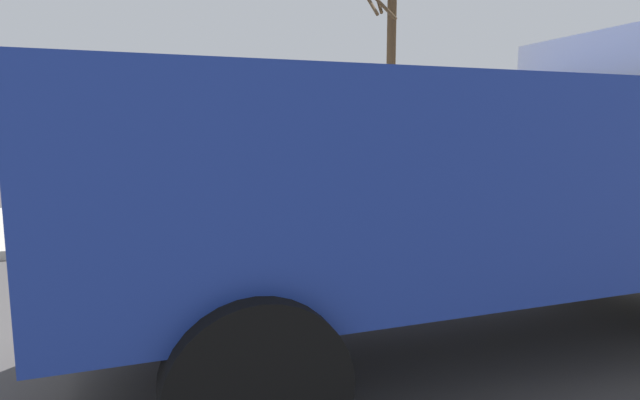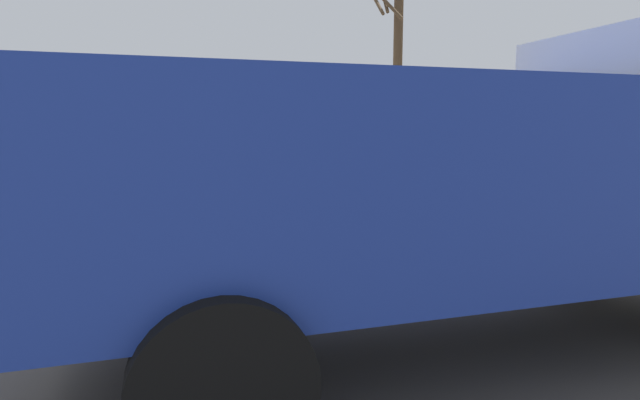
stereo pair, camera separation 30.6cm
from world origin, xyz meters
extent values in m
plane|color=#423F3F|center=(0.00, 0.00, 0.00)|extent=(80.00, 80.00, 0.00)
cube|color=#ADA89E|center=(0.00, 6.50, 0.07)|extent=(36.00, 5.00, 0.15)
cylinder|color=yellow|center=(0.41, 4.96, 0.45)|extent=(0.23, 0.23, 0.60)
sphere|color=yellow|center=(0.41, 4.96, 0.82)|extent=(0.26, 0.26, 0.26)
cylinder|color=yellow|center=(0.41, 4.75, 0.52)|extent=(0.10, 0.18, 0.10)
cylinder|color=yellow|center=(0.41, 5.16, 0.52)|extent=(0.10, 0.18, 0.10)
cylinder|color=yellow|center=(0.41, 4.75, 0.45)|extent=(0.12, 0.18, 0.12)
torus|color=black|center=(0.44, 4.51, 0.71)|extent=(1.14, 0.54, 1.11)
cube|color=#1E3899|center=(1.69, -0.94, 1.60)|extent=(4.84, 2.57, 1.60)
cube|color=black|center=(2.79, -0.92, 0.67)|extent=(7.01, 1.00, 0.24)
cylinder|color=black|center=(5.07, 0.36, 0.55)|extent=(1.10, 0.32, 1.10)
cylinder|color=black|center=(0.47, 0.29, 0.55)|extent=(1.10, 0.32, 1.10)
cylinder|color=black|center=(0.51, -2.21, 0.55)|extent=(1.10, 0.32, 1.10)
cylinder|color=#4C3823|center=(5.00, 5.23, 2.77)|extent=(0.19, 0.19, 5.23)
cylinder|color=#4C3823|center=(4.62, 5.05, 4.56)|extent=(0.45, 0.82, 0.82)
camera|label=1|loc=(-0.05, -4.99, 2.04)|focal=29.24mm
camera|label=2|loc=(0.24, -5.08, 2.04)|focal=29.24mm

